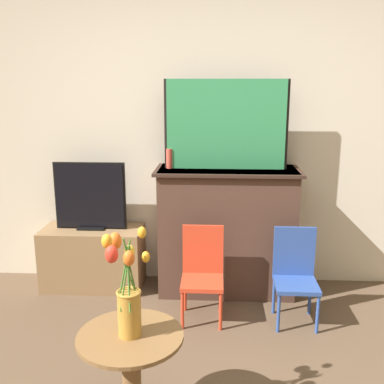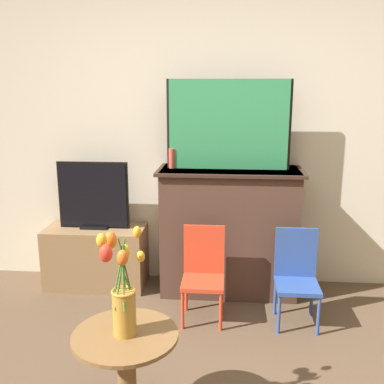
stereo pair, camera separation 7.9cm
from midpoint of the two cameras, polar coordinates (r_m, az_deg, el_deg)
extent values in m
cube|color=beige|center=(3.80, 3.78, 8.25)|extent=(8.00, 0.06, 2.70)
cube|color=#4C3328|center=(3.72, 5.31, -4.97)|extent=(1.09, 0.45, 1.04)
cube|color=#35231C|center=(3.58, 5.49, 2.71)|extent=(1.15, 0.49, 0.02)
cube|color=black|center=(3.55, 5.30, 8.51)|extent=(0.97, 0.02, 0.70)
cube|color=#338E56|center=(3.54, 5.30, 8.49)|extent=(0.93, 0.02, 0.70)
cylinder|color=#CC4C3D|center=(3.60, -1.94, 4.28)|extent=(0.05, 0.05, 0.16)
cube|color=olive|center=(3.97, -11.48, -8.03)|extent=(0.84, 0.40, 0.52)
cube|color=black|center=(3.88, -11.67, -4.37)|extent=(0.22, 0.12, 0.01)
cube|color=black|center=(3.81, -11.82, -0.40)|extent=(0.59, 0.02, 0.56)
cube|color=black|center=(3.80, -11.86, -0.44)|extent=(0.56, 0.02, 0.53)
cylinder|color=red|center=(3.28, -0.49, -14.80)|extent=(0.02, 0.02, 0.29)
cylinder|color=red|center=(3.27, 4.39, -14.95)|extent=(0.02, 0.02, 0.29)
cylinder|color=red|center=(3.52, -0.08, -12.72)|extent=(0.02, 0.02, 0.29)
cylinder|color=red|center=(3.51, 4.42, -12.85)|extent=(0.02, 0.02, 0.29)
cube|color=red|center=(3.32, 2.08, -11.38)|extent=(0.30, 0.30, 0.03)
cube|color=red|center=(3.37, 2.23, -7.28)|extent=(0.30, 0.02, 0.37)
cylinder|color=#2D4C99|center=(3.29, 11.68, -15.01)|extent=(0.02, 0.02, 0.29)
cylinder|color=#2D4C99|center=(3.33, 16.45, -14.90)|extent=(0.02, 0.02, 0.29)
cylinder|color=#2D4C99|center=(3.53, 11.17, -12.92)|extent=(0.02, 0.02, 0.29)
cylinder|color=#2D4C99|center=(3.57, 15.58, -12.86)|extent=(0.02, 0.02, 0.29)
cube|color=#2D4C99|center=(3.36, 13.87, -11.50)|extent=(0.30, 0.30, 0.03)
cube|color=#2D4C99|center=(3.41, 13.70, -7.44)|extent=(0.30, 0.02, 0.37)
cylinder|color=brown|center=(2.44, -7.24, -22.96)|extent=(0.09, 0.09, 0.51)
cylinder|color=brown|center=(2.29, -7.45, -17.62)|extent=(0.52, 0.52, 0.02)
cylinder|color=#B78433|center=(2.23, -7.54, -14.97)|extent=(0.11, 0.11, 0.22)
torus|color=#B78433|center=(2.18, -7.64, -12.41)|extent=(0.12, 0.12, 0.01)
cylinder|color=#477A2D|center=(2.15, -7.35, -9.84)|extent=(0.05, 0.08, 0.35)
ellipsoid|color=orange|center=(2.14, -5.92, -5.07)|extent=(0.04, 0.04, 0.06)
cylinder|color=#477A2D|center=(2.16, -8.02, -10.30)|extent=(0.06, 0.05, 0.31)
ellipsoid|color=orange|center=(2.16, -9.26, -6.06)|extent=(0.06, 0.06, 0.08)
cylinder|color=#477A2D|center=(2.13, -8.08, -10.74)|extent=(0.05, 0.07, 0.30)
ellipsoid|color=red|center=(2.03, -9.78, -7.69)|extent=(0.06, 0.06, 0.08)
cylinder|color=#477A2D|center=(2.14, -8.25, -10.16)|extent=(0.08, 0.02, 0.34)
ellipsoid|color=orange|center=(2.08, -10.34, -6.07)|extent=(0.05, 0.05, 0.07)
cylinder|color=#477A2D|center=(2.17, -7.55, -10.91)|extent=(0.01, 0.04, 0.26)
ellipsoid|color=gold|center=(2.15, -7.48, -7.46)|extent=(0.05, 0.05, 0.07)
cylinder|color=#477A2D|center=(2.13, -7.67, -10.79)|extent=(0.03, 0.10, 0.30)
ellipsoid|color=orange|center=(1.99, -7.66, -8.25)|extent=(0.05, 0.05, 0.07)
cylinder|color=#477A2D|center=(2.17, -7.22, -11.24)|extent=(0.07, 0.06, 0.23)
ellipsoid|color=orange|center=(2.16, -5.47, -8.15)|extent=(0.04, 0.04, 0.06)
camera|label=1|loc=(0.04, -89.23, 0.19)|focal=42.00mm
camera|label=2|loc=(0.04, 90.77, -0.19)|focal=42.00mm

